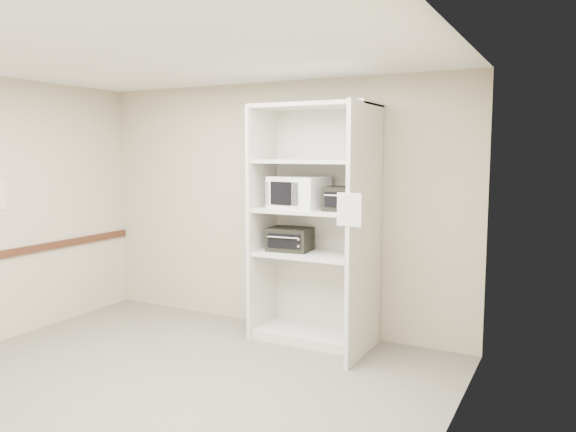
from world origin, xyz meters
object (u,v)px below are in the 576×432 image
at_px(shelving_unit, 318,233).
at_px(microwave, 299,192).
at_px(toaster_oven_upper, 346,199).
at_px(toaster_oven_lower, 290,239).

bearing_deg(shelving_unit, microwave, -177.24).
xyz_separation_m(microwave, toaster_oven_upper, (0.53, -0.02, -0.04)).
height_order(microwave, toaster_oven_upper, microwave).
height_order(shelving_unit, toaster_oven_lower, shelving_unit).
bearing_deg(toaster_oven_upper, toaster_oven_lower, 174.07).
xyz_separation_m(microwave, toaster_oven_lower, (-0.11, 0.01, -0.49)).
bearing_deg(toaster_oven_lower, toaster_oven_upper, -7.82).
distance_m(shelving_unit, toaster_oven_lower, 0.34).
bearing_deg(toaster_oven_upper, microwave, 174.30).
distance_m(toaster_oven_upper, toaster_oven_lower, 0.78).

